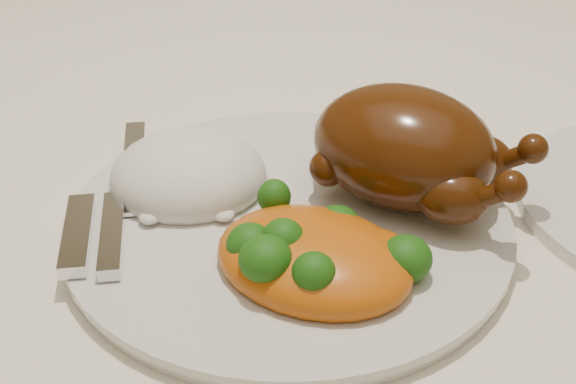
# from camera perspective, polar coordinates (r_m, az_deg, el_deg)

# --- Properties ---
(dining_table) EXTENTS (1.60, 0.90, 0.76)m
(dining_table) POSITION_cam_1_polar(r_m,az_deg,el_deg) (0.65, -2.38, -7.56)
(dining_table) COLOR brown
(dining_table) RESTS_ON floor
(tablecloth) EXTENTS (1.73, 1.03, 0.18)m
(tablecloth) POSITION_cam_1_polar(r_m,az_deg,el_deg) (0.60, -2.53, -2.28)
(tablecloth) COLOR #EFE3CD
(tablecloth) RESTS_ON dining_table
(dinner_plate) EXTENTS (0.38, 0.38, 0.01)m
(dinner_plate) POSITION_cam_1_polar(r_m,az_deg,el_deg) (0.54, 0.00, -2.34)
(dinner_plate) COLOR silver
(dinner_plate) RESTS_ON tablecloth
(roast_chicken) EXTENTS (0.17, 0.13, 0.08)m
(roast_chicken) POSITION_cam_1_polar(r_m,az_deg,el_deg) (0.54, 8.57, 3.07)
(roast_chicken) COLOR #451D07
(roast_chicken) RESTS_ON dinner_plate
(rice_mound) EXTENTS (0.13, 0.13, 0.06)m
(rice_mound) POSITION_cam_1_polar(r_m,az_deg,el_deg) (0.56, -7.08, 1.12)
(rice_mound) COLOR white
(rice_mound) RESTS_ON dinner_plate
(mac_and_cheese) EXTENTS (0.14, 0.12, 0.05)m
(mac_and_cheese) POSITION_cam_1_polar(r_m,az_deg,el_deg) (0.48, 2.20, -4.62)
(mac_and_cheese) COLOR #DC610E
(mac_and_cheese) RESTS_ON dinner_plate
(cutlery) EXTENTS (0.07, 0.19, 0.01)m
(cutlery) POSITION_cam_1_polar(r_m,az_deg,el_deg) (0.55, -12.41, -1.29)
(cutlery) COLOR silver
(cutlery) RESTS_ON dinner_plate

